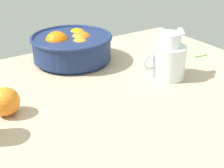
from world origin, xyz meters
TOP-DOWN VIEW (x-y plane):
  - ground_plane at (0.00, 0.00)cm, footprint 123.31×93.73cm
  - fruit_bowl at (8.16, 31.84)cm, footprint 27.96×27.96cm
  - juice_pitcher at (26.84, 3.39)cm, footprint 14.95×10.79cm
  - loose_orange_1 at (-22.41, 8.57)cm, footprint 7.31×7.31cm
  - herb_sprig_0 at (49.06, 10.02)cm, footprint 5.75×1.71cm

SIDE VIEW (x-z plane):
  - ground_plane at x=0.00cm, z-range -3.00..0.00cm
  - herb_sprig_0 at x=49.06cm, z-range -0.21..0.76cm
  - loose_orange_1 at x=-22.41cm, z-range 0.00..7.31cm
  - fruit_bowl at x=8.16cm, z-range -0.37..10.94cm
  - juice_pitcher at x=26.84cm, z-range -2.30..12.87cm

